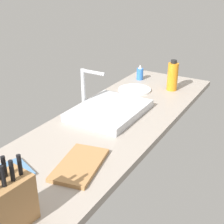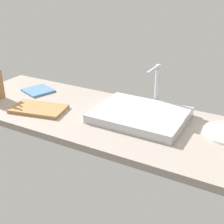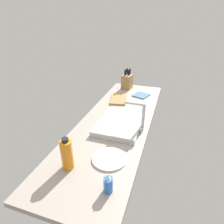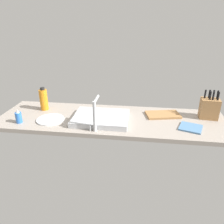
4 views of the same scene
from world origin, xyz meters
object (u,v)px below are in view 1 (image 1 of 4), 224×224
at_px(dinner_plate, 135,90).
at_px(dish_towel, 9,173).
at_px(knife_block, 9,201).
at_px(faucet, 86,84).
at_px(water_bottle, 173,76).
at_px(sink_basin, 110,110).
at_px(cutting_board, 80,165).
at_px(soap_bottle, 140,73).

xyz_separation_m(dinner_plate, dish_towel, (-1.13, -0.00, 0.00)).
bearing_deg(knife_block, faucet, 25.45).
xyz_separation_m(faucet, water_bottle, (0.55, -0.33, -0.05)).
relative_size(sink_basin, cutting_board, 1.58).
bearing_deg(dinner_plate, sink_basin, -173.18).
distance_m(sink_basin, water_bottle, 0.59).
distance_m(dinner_plate, dish_towel, 1.13).
relative_size(soap_bottle, water_bottle, 0.54).
xyz_separation_m(cutting_board, dinner_plate, (0.94, 0.22, -0.00)).
height_order(faucet, dinner_plate, faucet).
distance_m(soap_bottle, dish_towel, 1.37).
bearing_deg(sink_basin, cutting_board, -162.22).
relative_size(faucet, knife_block, 0.98).
distance_m(faucet, knife_block, 0.97).
bearing_deg(soap_bottle, dish_towel, -176.82).
height_order(faucet, dish_towel, faucet).
bearing_deg(soap_bottle, sink_basin, -169.18).
distance_m(cutting_board, dish_towel, 0.29).
bearing_deg(water_bottle, dish_towel, 170.42).
bearing_deg(dinner_plate, knife_block, -170.60).
height_order(knife_block, cutting_board, knife_block).
bearing_deg(cutting_board, faucet, 32.15).
bearing_deg(cutting_board, water_bottle, 0.02).
bearing_deg(soap_bottle, faucet, 176.15).
xyz_separation_m(sink_basin, faucet, (0.01, 0.17, 0.12)).
height_order(knife_block, soap_bottle, knife_block).
relative_size(sink_basin, soap_bottle, 3.93).
distance_m(water_bottle, dinner_plate, 0.28).
relative_size(sink_basin, knife_block, 1.87).
bearing_deg(soap_bottle, cutting_board, -166.05).
bearing_deg(sink_basin, knife_block, -169.40).
xyz_separation_m(knife_block, cutting_board, (0.37, 0.00, -0.08)).
xyz_separation_m(sink_basin, soap_bottle, (0.65, 0.12, 0.03)).
relative_size(water_bottle, dinner_plate, 0.94).
bearing_deg(sink_basin, soap_bottle, 10.82).
relative_size(cutting_board, soap_bottle, 2.49).
relative_size(knife_block, soap_bottle, 2.10).
relative_size(water_bottle, dish_towel, 1.31).
bearing_deg(water_bottle, dinner_plate, 123.38).
xyz_separation_m(faucet, knife_block, (-0.91, -0.34, -0.06)).
bearing_deg(dinner_plate, soap_bottle, 17.70).
relative_size(cutting_board, dish_towel, 1.76).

